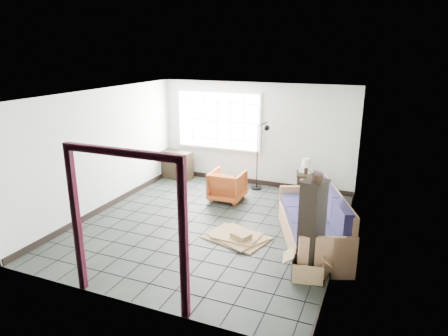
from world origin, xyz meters
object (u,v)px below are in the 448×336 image
at_px(tall_shelf, 312,228).
at_px(armchair, 227,184).
at_px(side_table, 307,177).
at_px(futon_sofa, 316,225).

bearing_deg(tall_shelf, armchair, 151.03).
xyz_separation_m(armchair, side_table, (1.65, 0.98, 0.07)).
height_order(armchair, side_table, armchair).
xyz_separation_m(futon_sofa, armchair, (-2.29, 1.43, 0.01)).
distance_m(side_table, tall_shelf, 3.52).
xyz_separation_m(armchair, tall_shelf, (2.38, -2.45, 0.40)).
height_order(armchair, tall_shelf, tall_shelf).
height_order(side_table, tall_shelf, tall_shelf).
relative_size(futon_sofa, side_table, 4.10).
xyz_separation_m(futon_sofa, tall_shelf, (0.08, -1.02, 0.41)).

